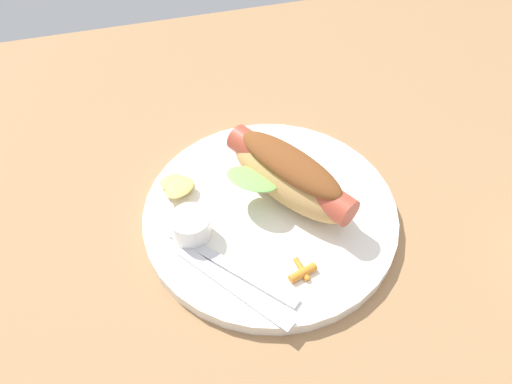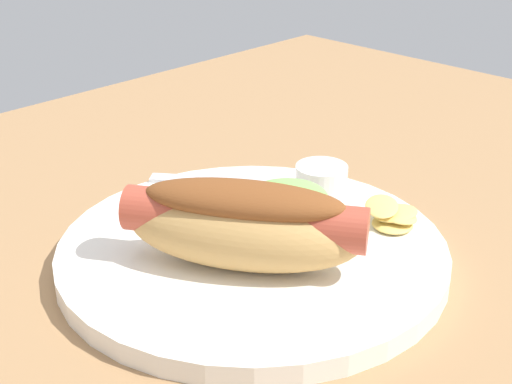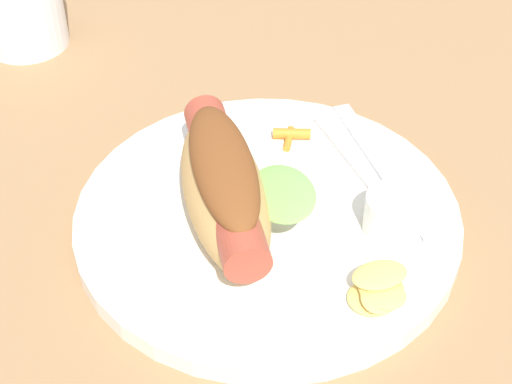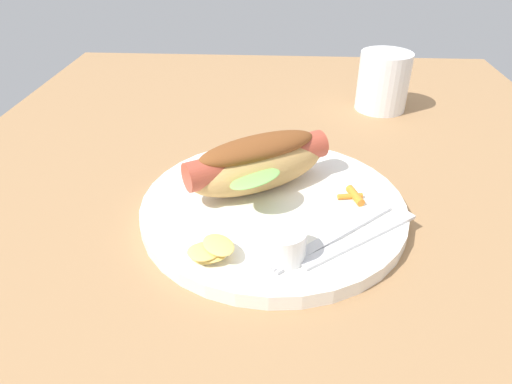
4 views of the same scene
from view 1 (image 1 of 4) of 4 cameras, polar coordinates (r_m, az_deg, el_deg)
The scene contains 8 objects.
ground_plane at distance 63.08cm, azimuth 2.85°, elevation -3.13°, with size 120.00×90.00×1.80cm, color #9E754C.
plate at distance 61.53cm, azimuth 1.50°, elevation -2.35°, with size 29.19×29.19×1.60cm, color white.
hot_dog at distance 59.89cm, azimuth 3.58°, elevation 1.83°, with size 14.94×17.17×6.37cm.
sauce_ramekin at distance 57.93cm, azimuth -7.01°, elevation -3.69°, with size 4.33×4.33×3.09cm, color white.
fork at distance 56.17cm, azimuth -2.41°, elevation -8.16°, with size 11.78×12.85×0.40cm.
knife at distance 55.05cm, azimuth -2.41°, elevation -10.11°, with size 14.63×1.40×0.36cm, color silver.
chips_pile at distance 62.75cm, azimuth -8.45°, elevation 0.65°, with size 5.12×5.66×1.73cm.
carrot_garnish at distance 55.85cm, azimuth 5.01°, elevation -8.53°, with size 3.27×2.88×0.91cm.
Camera 1 is at (12.52, 35.94, 49.40)cm, focal length 37.23 mm.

